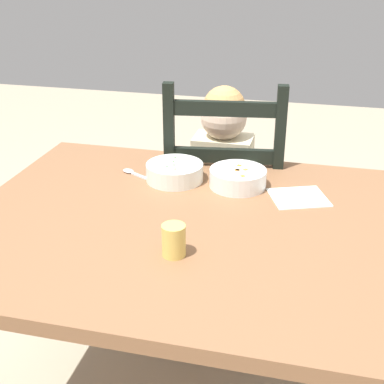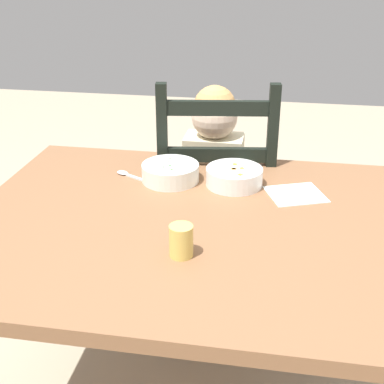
% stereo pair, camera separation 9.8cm
% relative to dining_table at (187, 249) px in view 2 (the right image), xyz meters
% --- Properties ---
extents(dining_table, '(1.27, 1.02, 0.74)m').
position_rel_dining_table_xyz_m(dining_table, '(0.00, 0.00, 0.00)').
color(dining_table, '#8A5E3E').
rests_on(dining_table, ground).
extents(dining_chair, '(0.48, 0.48, 1.03)m').
position_rel_dining_table_xyz_m(dining_chair, '(0.01, 0.56, -0.16)').
color(dining_chair, black).
rests_on(dining_chair, ground).
extents(child_figure, '(0.32, 0.31, 0.98)m').
position_rel_dining_table_xyz_m(child_figure, '(0.00, 0.55, 0.01)').
color(child_figure, beige).
rests_on(child_figure, ground).
extents(bowl_of_peas, '(0.19, 0.19, 0.06)m').
position_rel_dining_table_xyz_m(bowl_of_peas, '(-0.10, 0.26, 0.13)').
color(bowl_of_peas, white).
rests_on(bowl_of_peas, dining_table).
extents(bowl_of_carrots, '(0.18, 0.18, 0.06)m').
position_rel_dining_table_xyz_m(bowl_of_carrots, '(0.11, 0.26, 0.13)').
color(bowl_of_carrots, white).
rests_on(bowl_of_carrots, dining_table).
extents(spoon, '(0.13, 0.08, 0.01)m').
position_rel_dining_table_xyz_m(spoon, '(-0.25, 0.28, 0.10)').
color(spoon, silver).
rests_on(spoon, dining_table).
extents(drinking_cup, '(0.06, 0.06, 0.08)m').
position_rel_dining_table_xyz_m(drinking_cup, '(0.02, -0.19, 0.14)').
color(drinking_cup, '#E9CB62').
rests_on(drinking_cup, dining_table).
extents(paper_napkin, '(0.21, 0.20, 0.00)m').
position_rel_dining_table_xyz_m(paper_napkin, '(0.30, 0.22, 0.10)').
color(paper_napkin, white).
rests_on(paper_napkin, dining_table).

